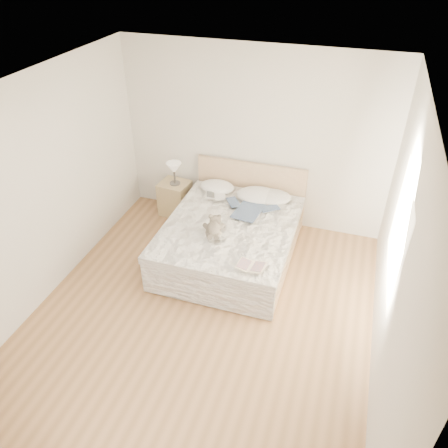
{
  "coord_description": "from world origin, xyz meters",
  "views": [
    {
      "loc": [
        1.42,
        -3.54,
        3.95
      ],
      "look_at": [
        -0.07,
        1.05,
        0.62
      ],
      "focal_mm": 35.0,
      "sensor_mm": 36.0,
      "label": 1
    }
  ],
  "objects": [
    {
      "name": "floor",
      "position": [
        0.0,
        0.0,
        0.0
      ],
      "size": [
        4.0,
        4.5,
        0.0
      ],
      "primitive_type": "cube",
      "color": "brown",
      "rests_on": "ground"
    },
    {
      "name": "ceiling",
      "position": [
        0.0,
        0.0,
        2.7
      ],
      "size": [
        4.0,
        4.5,
        0.0
      ],
      "primitive_type": "cube",
      "color": "white",
      "rests_on": "ground"
    },
    {
      "name": "wall_back",
      "position": [
        0.0,
        2.25,
        1.35
      ],
      "size": [
        4.0,
        0.02,
        2.7
      ],
      "primitive_type": "cube",
      "color": "silver",
      "rests_on": "ground"
    },
    {
      "name": "wall_front",
      "position": [
        0.0,
        -2.25,
        1.35
      ],
      "size": [
        4.0,
        0.02,
        2.7
      ],
      "primitive_type": "cube",
      "color": "silver",
      "rests_on": "ground"
    },
    {
      "name": "wall_left",
      "position": [
        -2.0,
        0.0,
        1.35
      ],
      "size": [
        0.02,
        4.5,
        2.7
      ],
      "primitive_type": "cube",
      "color": "silver",
      "rests_on": "ground"
    },
    {
      "name": "wall_right",
      "position": [
        2.0,
        0.0,
        1.35
      ],
      "size": [
        0.02,
        4.5,
        2.7
      ],
      "primitive_type": "cube",
      "color": "silver",
      "rests_on": "ground"
    },
    {
      "name": "window",
      "position": [
        1.99,
        0.3,
        1.45
      ],
      "size": [
        0.02,
        1.3,
        1.1
      ],
      "primitive_type": "cube",
      "color": "white",
      "rests_on": "wall_right"
    },
    {
      "name": "bed",
      "position": [
        0.0,
        1.19,
        0.31
      ],
      "size": [
        1.72,
        2.14,
        1.0
      ],
      "color": "tan",
      "rests_on": "floor"
    },
    {
      "name": "nightstand",
      "position": [
        -1.2,
        1.98,
        0.28
      ],
      "size": [
        0.49,
        0.45,
        0.56
      ],
      "primitive_type": "cube",
      "rotation": [
        0.0,
        0.0,
        -0.11
      ],
      "color": "tan",
      "rests_on": "floor"
    },
    {
      "name": "table_lamp",
      "position": [
        -1.18,
        1.96,
        0.82
      ],
      "size": [
        0.24,
        0.24,
        0.36
      ],
      "color": "#453F3B",
      "rests_on": "nightstand"
    },
    {
      "name": "pillow_left",
      "position": [
        -0.47,
        1.95,
        0.64
      ],
      "size": [
        0.54,
        0.39,
        0.16
      ],
      "primitive_type": "ellipsoid",
      "rotation": [
        0.0,
        0.0,
        -0.04
      ],
      "color": "white",
      "rests_on": "bed"
    },
    {
      "name": "pillow_middle",
      "position": [
        0.2,
        1.89,
        0.64
      ],
      "size": [
        0.69,
        0.51,
        0.19
      ],
      "primitive_type": "ellipsoid",
      "rotation": [
        0.0,
        0.0,
        0.1
      ],
      "color": "white",
      "rests_on": "bed"
    },
    {
      "name": "pillow_right",
      "position": [
        0.39,
        1.9,
        0.64
      ],
      "size": [
        0.65,
        0.52,
        0.18
      ],
      "primitive_type": "ellipsoid",
      "rotation": [
        0.0,
        0.0,
        0.2
      ],
      "color": "silver",
      "rests_on": "bed"
    },
    {
      "name": "blouse",
      "position": [
        0.16,
        1.45,
        0.63
      ],
      "size": [
        0.61,
        0.65,
        0.02
      ],
      "primitive_type": null,
      "rotation": [
        0.0,
        0.0,
        -0.14
      ],
      "color": "#32415F",
      "rests_on": "bed"
    },
    {
      "name": "photo_book",
      "position": [
        -0.41,
        1.69,
        0.63
      ],
      "size": [
        0.36,
        0.3,
        0.02
      ],
      "primitive_type": "cube",
      "rotation": [
        0.0,
        0.0,
        0.35
      ],
      "color": "white",
      "rests_on": "bed"
    },
    {
      "name": "childrens_book",
      "position": [
        0.51,
        0.3,
        0.63
      ],
      "size": [
        0.36,
        0.26,
        0.02
      ],
      "primitive_type": "cube",
      "rotation": [
        0.0,
        0.0,
        -0.1
      ],
      "color": "#FAEBC8",
      "rests_on": "bed"
    },
    {
      "name": "teddy_bear",
      "position": [
        -0.12,
        0.77,
        0.65
      ],
      "size": [
        0.34,
        0.41,
        0.19
      ],
      "primitive_type": null,
      "rotation": [
        0.0,
        0.0,
        0.3
      ],
      "color": "#5E5449",
      "rests_on": "bed"
    }
  ]
}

